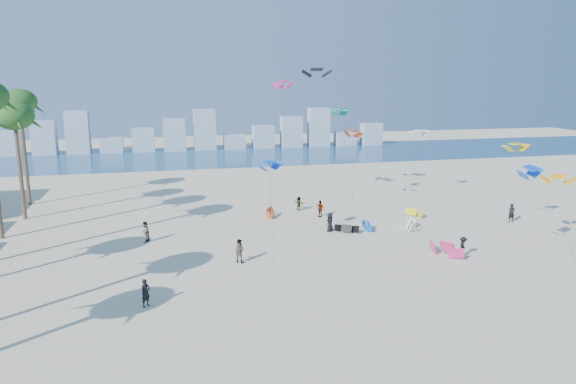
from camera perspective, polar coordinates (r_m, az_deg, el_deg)
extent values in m
plane|color=beige|center=(32.40, 1.67, -13.91)|extent=(220.00, 220.00, 0.00)
plane|color=navy|center=(101.36, -9.29, 3.84)|extent=(220.00, 220.00, 0.00)
imported|color=black|center=(35.18, -15.24, -10.55)|extent=(0.79, 0.78, 1.84)
imported|color=gray|center=(41.96, -5.35, -6.38)|extent=(1.18, 1.14, 1.92)
imported|color=black|center=(50.32, 4.59, -3.30)|extent=(1.04, 1.00, 1.80)
imported|color=gray|center=(55.59, 3.50, -1.83)|extent=(0.92, 1.09, 1.75)
imported|color=black|center=(45.37, 18.52, -5.69)|extent=(1.21, 1.24, 1.70)
imported|color=gray|center=(58.29, 1.19, -1.26)|extent=(1.20, 1.42, 1.54)
imported|color=black|center=(58.03, 23.18, -2.12)|extent=(0.75, 0.54, 1.92)
imported|color=gray|center=(48.61, -15.30, -4.21)|extent=(1.06, 1.14, 1.87)
cylinder|color=#595959|center=(42.77, -1.79, -2.13)|extent=(0.70, 4.54, 7.43)
cylinder|color=#595959|center=(55.51, 7.04, 1.82)|extent=(1.85, 5.14, 8.85)
cylinder|color=#595959|center=(51.99, 24.56, -0.08)|extent=(0.58, 3.41, 8.50)
cylinder|color=#595959|center=(56.08, -1.43, 4.73)|extent=(2.77, 5.02, 14.10)
cylinder|color=#595959|center=(57.02, 6.52, 3.28)|extent=(0.91, 3.59, 11.16)
cylinder|color=#595959|center=(49.51, 28.15, -2.34)|extent=(0.17, 3.39, 6.21)
cylinder|color=#595959|center=(59.55, 2.53, 5.79)|extent=(1.94, 2.60, 15.42)
cylinder|color=#595959|center=(63.80, 15.63, 2.55)|extent=(1.09, 5.82, 8.32)
cylinder|color=#595959|center=(42.82, 27.42, -3.34)|extent=(0.93, 5.90, 7.65)
cylinder|color=brown|center=(60.38, -27.16, 2.30)|extent=(0.40, 0.40, 10.70)
ellipsoid|color=#22521D|center=(59.83, -27.65, 7.35)|extent=(3.80, 3.80, 2.85)
cylinder|color=brown|center=(67.28, -26.74, 3.72)|extent=(0.40, 0.40, 11.89)
ellipsoid|color=#22521D|center=(66.81, -27.23, 8.77)|extent=(3.80, 3.80, 2.85)
cube|color=#9EADBF|center=(114.15, -28.04, 4.71)|extent=(4.40, 3.00, 4.80)
cube|color=#9EADBF|center=(112.70, -25.02, 5.38)|extent=(4.40, 3.00, 6.60)
cube|color=#9EADBF|center=(111.59, -21.93, 6.05)|extent=(4.40, 3.00, 8.40)
cube|color=#9EADBF|center=(111.17, -18.65, 4.86)|extent=(4.40, 3.00, 3.00)
cube|color=#9EADBF|center=(110.72, -15.47, 5.50)|extent=(4.40, 3.00, 4.80)
cube|color=#9EADBF|center=(110.63, -12.27, 6.12)|extent=(4.40, 3.00, 6.60)
cube|color=#9EADBF|center=(110.89, -9.07, 6.73)|extent=(4.40, 3.00, 8.40)
cube|color=#9EADBF|center=(111.85, -5.85, 5.47)|extent=(4.40, 3.00, 3.00)
cube|color=#9EADBF|center=(112.78, -2.72, 6.03)|extent=(4.40, 3.00, 4.80)
cube|color=#9EADBF|center=(114.04, 0.35, 6.57)|extent=(4.40, 3.00, 6.60)
cube|color=#9EADBF|center=(115.63, 3.36, 7.07)|extent=(4.40, 3.00, 8.40)
cube|color=#9EADBF|center=(117.87, 6.24, 5.79)|extent=(4.40, 3.00, 3.00)
cube|color=#9EADBF|center=(120.04, 9.04, 6.26)|extent=(4.40, 3.00, 4.80)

